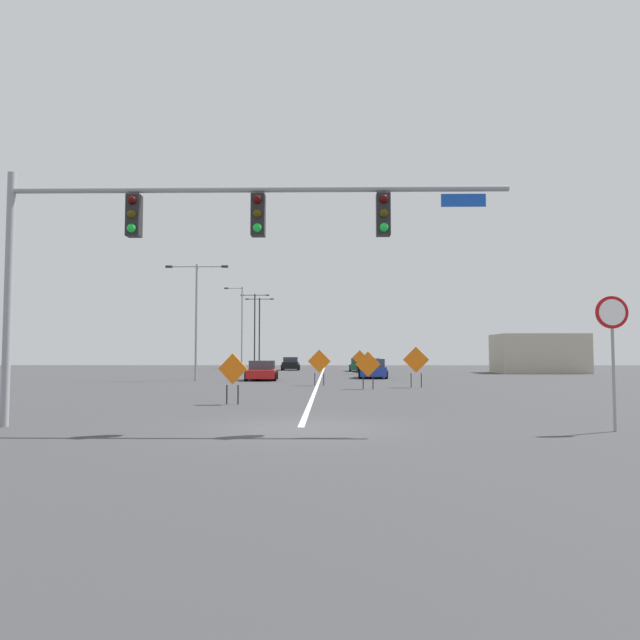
{
  "coord_description": "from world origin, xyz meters",
  "views": [
    {
      "loc": [
        0.7,
        -14.2,
        1.78
      ],
      "look_at": [
        0.12,
        20.63,
        3.82
      ],
      "focal_mm": 32.67,
      "sensor_mm": 36.0,
      "label": 1
    }
  ],
  "objects_px": {
    "construction_sign_median_near": "(233,372)",
    "street_lamp_near_left": "(255,325)",
    "construction_sign_right_shoulder": "(416,362)",
    "street_lamp_near_right": "(196,310)",
    "street_lamp_mid_right": "(241,324)",
    "car_green_far": "(359,365)",
    "street_lamp_mid_left": "(259,327)",
    "car_black_approaching": "(291,364)",
    "construction_sign_median_far": "(360,359)",
    "car_blue_passing": "(373,369)",
    "car_red_distant": "(262,371)",
    "stop_sign": "(613,336)",
    "traffic_signal_assembly": "(194,231)",
    "construction_sign_right_lane": "(368,366)",
    "construction_sign_left_shoulder": "(319,363)",
    "car_white_near": "(370,366)"
  },
  "relations": [
    {
      "from": "street_lamp_near_right",
      "to": "street_lamp_mid_left",
      "type": "distance_m",
      "value": 33.9
    },
    {
      "from": "construction_sign_left_shoulder",
      "to": "car_red_distant",
      "type": "relative_size",
      "value": 0.49
    },
    {
      "from": "street_lamp_near_right",
      "to": "street_lamp_mid_left",
      "type": "relative_size",
      "value": 0.89
    },
    {
      "from": "street_lamp_near_right",
      "to": "traffic_signal_assembly",
      "type": "bearing_deg",
      "value": -77.22
    },
    {
      "from": "car_black_approaching",
      "to": "car_green_far",
      "type": "relative_size",
      "value": 0.98
    },
    {
      "from": "car_black_approaching",
      "to": "construction_sign_right_shoulder",
      "type": "bearing_deg",
      "value": -74.97
    },
    {
      "from": "car_blue_passing",
      "to": "car_black_approaching",
      "type": "relative_size",
      "value": 1.18
    },
    {
      "from": "construction_sign_left_shoulder",
      "to": "car_blue_passing",
      "type": "height_order",
      "value": "construction_sign_left_shoulder"
    },
    {
      "from": "street_lamp_mid_left",
      "to": "construction_sign_right_shoulder",
      "type": "bearing_deg",
      "value": -72.2
    },
    {
      "from": "car_green_far",
      "to": "car_red_distant",
      "type": "bearing_deg",
      "value": -110.37
    },
    {
      "from": "street_lamp_near_right",
      "to": "construction_sign_right_shoulder",
      "type": "relative_size",
      "value": 3.63
    },
    {
      "from": "street_lamp_mid_left",
      "to": "car_green_far",
      "type": "height_order",
      "value": "street_lamp_mid_left"
    },
    {
      "from": "car_red_distant",
      "to": "street_lamp_mid_right",
      "type": "bearing_deg",
      "value": 102.18
    },
    {
      "from": "stop_sign",
      "to": "construction_sign_median_near",
      "type": "bearing_deg",
      "value": 144.78
    },
    {
      "from": "traffic_signal_assembly",
      "to": "car_black_approaching",
      "type": "relative_size",
      "value": 3.22
    },
    {
      "from": "street_lamp_near_left",
      "to": "street_lamp_mid_left",
      "type": "height_order",
      "value": "street_lamp_near_left"
    },
    {
      "from": "car_black_approaching",
      "to": "street_lamp_mid_right",
      "type": "bearing_deg",
      "value": -170.31
    },
    {
      "from": "street_lamp_near_left",
      "to": "car_black_approaching",
      "type": "relative_size",
      "value": 2.45
    },
    {
      "from": "street_lamp_near_right",
      "to": "construction_sign_median_far",
      "type": "height_order",
      "value": "street_lamp_near_right"
    },
    {
      "from": "car_black_approaching",
      "to": "street_lamp_mid_left",
      "type": "bearing_deg",
      "value": 117.48
    },
    {
      "from": "stop_sign",
      "to": "car_black_approaching",
      "type": "xyz_separation_m",
      "value": [
        -10.87,
        50.72,
        -1.53
      ]
    },
    {
      "from": "construction_sign_left_shoulder",
      "to": "construction_sign_median_near",
      "type": "bearing_deg",
      "value": -103.05
    },
    {
      "from": "traffic_signal_assembly",
      "to": "car_red_distant",
      "type": "bearing_deg",
      "value": 92.79
    },
    {
      "from": "construction_sign_right_shoulder",
      "to": "street_lamp_near_right",
      "type": "bearing_deg",
      "value": 149.52
    },
    {
      "from": "street_lamp_mid_left",
      "to": "car_black_approaching",
      "type": "height_order",
      "value": "street_lamp_mid_left"
    },
    {
      "from": "construction_sign_right_shoulder",
      "to": "street_lamp_near_left",
      "type": "bearing_deg",
      "value": 108.18
    },
    {
      "from": "stop_sign",
      "to": "construction_sign_median_far",
      "type": "xyz_separation_m",
      "value": [
        -3.92,
        37.44,
        -0.85
      ]
    },
    {
      "from": "construction_sign_right_lane",
      "to": "car_white_near",
      "type": "distance_m",
      "value": 27.49
    },
    {
      "from": "car_green_far",
      "to": "street_lamp_mid_right",
      "type": "bearing_deg",
      "value": 166.9
    },
    {
      "from": "street_lamp_mid_left",
      "to": "street_lamp_near_right",
      "type": "bearing_deg",
      "value": -90.3
    },
    {
      "from": "stop_sign",
      "to": "car_blue_passing",
      "type": "bearing_deg",
      "value": 96.48
    },
    {
      "from": "street_lamp_near_left",
      "to": "street_lamp_mid_left",
      "type": "relative_size",
      "value": 1.07
    },
    {
      "from": "traffic_signal_assembly",
      "to": "car_blue_passing",
      "type": "bearing_deg",
      "value": 77.32
    },
    {
      "from": "street_lamp_near_left",
      "to": "car_green_far",
      "type": "height_order",
      "value": "street_lamp_near_left"
    },
    {
      "from": "car_black_approaching",
      "to": "construction_sign_median_far",
      "type": "bearing_deg",
      "value": -62.41
    },
    {
      "from": "street_lamp_mid_left",
      "to": "car_white_near",
      "type": "distance_m",
      "value": 21.0
    },
    {
      "from": "street_lamp_mid_left",
      "to": "construction_sign_right_lane",
      "type": "height_order",
      "value": "street_lamp_mid_left"
    },
    {
      "from": "stop_sign",
      "to": "car_green_far",
      "type": "height_order",
      "value": "stop_sign"
    },
    {
      "from": "construction_sign_median_near",
      "to": "street_lamp_near_left",
      "type": "bearing_deg",
      "value": 96.56
    },
    {
      "from": "street_lamp_near_left",
      "to": "car_red_distant",
      "type": "bearing_deg",
      "value": -81.79
    },
    {
      "from": "car_white_near",
      "to": "car_green_far",
      "type": "xyz_separation_m",
      "value": [
        -0.83,
        3.39,
        -0.01
      ]
    },
    {
      "from": "construction_sign_left_shoulder",
      "to": "car_white_near",
      "type": "relative_size",
      "value": 0.46
    },
    {
      "from": "construction_sign_left_shoulder",
      "to": "car_white_near",
      "type": "distance_m",
      "value": 24.46
    },
    {
      "from": "traffic_signal_assembly",
      "to": "street_lamp_mid_left",
      "type": "height_order",
      "value": "street_lamp_mid_left"
    },
    {
      "from": "construction_sign_right_lane",
      "to": "car_green_far",
      "type": "bearing_deg",
      "value": 87.88
    },
    {
      "from": "car_blue_passing",
      "to": "car_white_near",
      "type": "bearing_deg",
      "value": 86.96
    },
    {
      "from": "street_lamp_near_right",
      "to": "car_blue_passing",
      "type": "xyz_separation_m",
      "value": [
        12.22,
        4.15,
        -4.07
      ]
    },
    {
      "from": "street_lamp_near_right",
      "to": "street_lamp_mid_right",
      "type": "bearing_deg",
      "value": 91.64
    },
    {
      "from": "construction_sign_median_near",
      "to": "construction_sign_left_shoulder",
      "type": "bearing_deg",
      "value": 76.95
    },
    {
      "from": "street_lamp_mid_right",
      "to": "car_black_approaching",
      "type": "distance_m",
      "value": 7.02
    }
  ]
}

